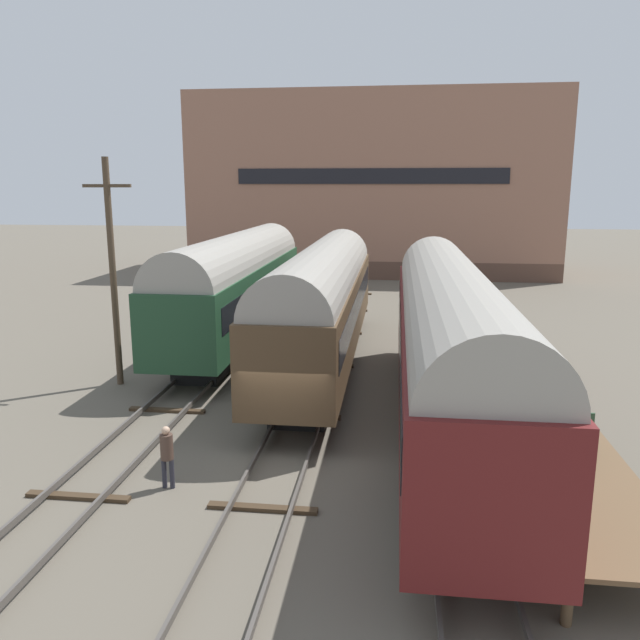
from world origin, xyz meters
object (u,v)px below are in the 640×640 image
object	(u,v)px
bench	(565,429)
person_worker	(167,451)
utility_pole	(113,270)
train_car_brown	(323,297)
train_car_maroon	(448,336)
train_car_green	(237,282)

from	to	relation	value
bench	person_worker	xyz separation A→B (m)	(-9.82, -1.37, -0.51)
person_worker	utility_pole	distance (m)	9.87
train_car_brown	train_car_maroon	xyz separation A→B (m)	(4.56, -6.67, 0.10)
bench	utility_pole	xyz separation A→B (m)	(-14.67, 6.53, 2.89)
train_car_brown	train_car_maroon	world-z (taller)	train_car_maroon
train_car_green	train_car_maroon	size ratio (longest dim) A/B	0.92
bench	person_worker	size ratio (longest dim) A/B	0.86
train_car_green	train_car_brown	bearing A→B (deg)	-37.91
train_car_maroon	utility_pole	size ratio (longest dim) A/B	2.24
train_car_maroon	person_worker	xyz separation A→B (m)	(-7.13, -4.59, -2.05)
train_car_brown	utility_pole	size ratio (longest dim) A/B	2.20
train_car_brown	train_car_maroon	distance (m)	8.08
train_car_brown	train_car_maroon	bearing A→B (deg)	-55.65
train_car_brown	train_car_maroon	size ratio (longest dim) A/B	0.98
train_car_brown	person_worker	world-z (taller)	train_car_brown
bench	train_car_maroon	bearing A→B (deg)	129.78
bench	train_car_green	bearing A→B (deg)	131.28
person_worker	utility_pole	world-z (taller)	utility_pole
utility_pole	bench	bearing A→B (deg)	-23.99
train_car_brown	train_car_green	xyz separation A→B (m)	(-4.56, 3.55, 0.04)
train_car_green	utility_pole	bearing A→B (deg)	-112.52
bench	utility_pole	bearing A→B (deg)	156.01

